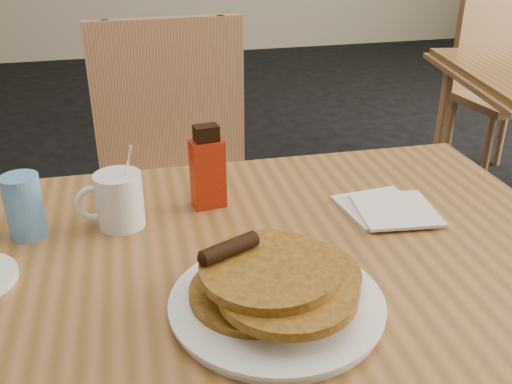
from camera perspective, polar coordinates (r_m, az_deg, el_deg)
main_table at (r=1.01m, az=-2.08°, el=-8.74°), size 1.34×0.93×0.75m
chair_main_far at (r=1.73m, az=-7.89°, el=2.85°), size 0.47×0.47×1.02m
chair_neighbor_far at (r=3.20m, az=22.87°, el=10.67°), size 0.44×0.44×0.91m
pancake_plate at (r=0.86m, az=2.02°, el=-9.95°), size 0.32×0.32×0.10m
coffee_mug at (r=1.09m, az=-13.64°, el=-0.72°), size 0.13×0.09×0.17m
syrup_bottle at (r=1.13m, az=-4.86°, el=2.24°), size 0.07×0.05×0.17m
napkin_stack at (r=1.16m, az=13.07°, el=-1.63°), size 0.18×0.19×0.01m
blue_tumbler at (r=1.11m, az=-22.17°, el=-1.34°), size 0.07×0.07×0.12m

